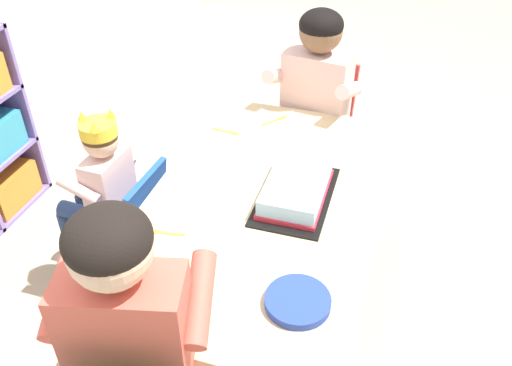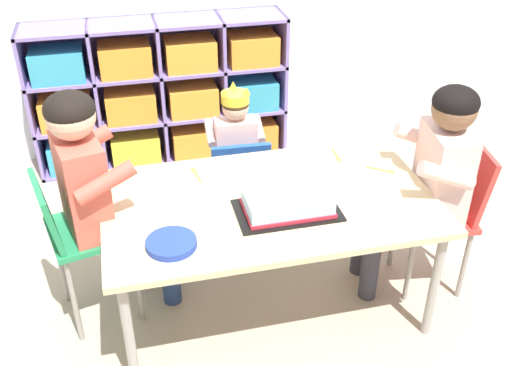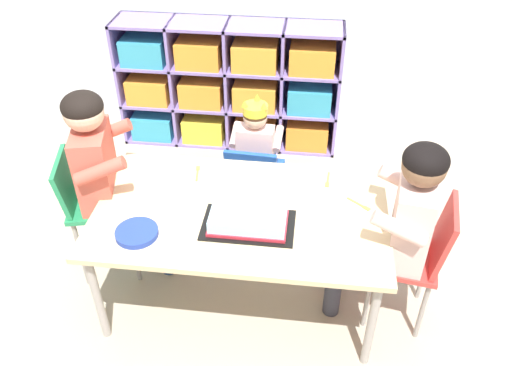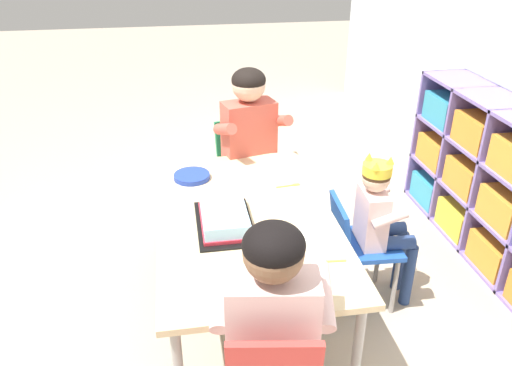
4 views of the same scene
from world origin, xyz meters
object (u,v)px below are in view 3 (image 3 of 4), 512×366
(adult_helper_seated, at_px, (109,166))
(classroom_chair_guest_side, at_px, (417,253))
(birthday_cake_on_tray, at_px, (248,220))
(fork_near_cake_tray, at_px, (197,172))
(child_with_crown, at_px, (257,144))
(activity_table, at_px, (241,217))
(classroom_chair_adult_side, at_px, (93,201))
(fork_at_table_front_edge, at_px, (360,205))
(guest_at_table_side, at_px, (398,217))
(classroom_chair_blue, at_px, (254,176))
(paper_plate_stack, at_px, (137,233))
(fork_beside_plate_stack, at_px, (328,181))

(adult_helper_seated, height_order, classroom_chair_guest_side, adult_helper_seated)
(birthday_cake_on_tray, relative_size, fork_near_cake_tray, 3.24)
(child_with_crown, relative_size, classroom_chair_guest_side, 1.15)
(fork_near_cake_tray, bearing_deg, activity_table, 36.67)
(classroom_chair_adult_side, bearing_deg, fork_at_table_front_edge, -103.92)
(classroom_chair_guest_side, bearing_deg, guest_at_table_side, -90.00)
(birthday_cake_on_tray, bearing_deg, fork_near_cake_tray, 130.01)
(activity_table, bearing_deg, classroom_chair_adult_side, 171.52)
(classroom_chair_blue, distance_m, classroom_chair_guest_side, 1.04)
(child_with_crown, relative_size, fork_at_table_front_edge, 7.38)
(classroom_chair_adult_side, distance_m, fork_at_table_front_edge, 1.36)
(fork_at_table_front_edge, bearing_deg, paper_plate_stack, 56.27)
(child_with_crown, xyz_separation_m, guest_at_table_side, (0.73, -0.69, 0.11))
(fork_beside_plate_stack, height_order, fork_at_table_front_edge, same)
(classroom_chair_blue, height_order, child_with_crown, child_with_crown)
(adult_helper_seated, xyz_separation_m, paper_plate_stack, (0.25, -0.37, -0.08))
(guest_at_table_side, bearing_deg, child_with_crown, -124.60)
(classroom_chair_blue, distance_m, classroom_chair_adult_side, 0.91)
(classroom_chair_blue, relative_size, paper_plate_stack, 3.10)
(classroom_chair_guest_side, bearing_deg, paper_plate_stack, -72.62)
(guest_at_table_side, height_order, fork_at_table_front_edge, guest_at_table_side)
(birthday_cake_on_tray, xyz_separation_m, fork_beside_plate_stack, (0.35, 0.39, -0.03))
(adult_helper_seated, distance_m, classroom_chair_guest_side, 1.55)
(child_with_crown, height_order, birthday_cake_on_tray, child_with_crown)
(guest_at_table_side, bearing_deg, classroom_chair_blue, -119.85)
(fork_beside_plate_stack, bearing_deg, child_with_crown, 50.68)
(classroom_chair_adult_side, height_order, paper_plate_stack, classroom_chair_adult_side)
(adult_helper_seated, distance_m, paper_plate_stack, 0.45)
(guest_at_table_side, height_order, fork_beside_plate_stack, guest_at_table_side)
(activity_table, xyz_separation_m, fork_at_table_front_edge, (0.56, 0.11, 0.04))
(classroom_chair_blue, xyz_separation_m, fork_near_cake_tray, (-0.25, -0.30, 0.22))
(fork_beside_plate_stack, height_order, fork_near_cake_tray, same)
(guest_at_table_side, height_order, paper_plate_stack, guest_at_table_side)
(adult_helper_seated, relative_size, fork_at_table_front_edge, 9.58)
(child_with_crown, bearing_deg, fork_near_cake_tray, 60.08)
(guest_at_table_side, relative_size, fork_beside_plate_stack, 8.09)
(adult_helper_seated, relative_size, birthday_cake_on_tray, 2.57)
(classroom_chair_blue, distance_m, paper_plate_stack, 0.93)
(fork_beside_plate_stack, bearing_deg, guest_at_table_side, -129.10)
(classroom_chair_guest_side, relative_size, birthday_cake_on_tray, 1.71)
(child_with_crown, relative_size, guest_at_table_side, 0.82)
(guest_at_table_side, height_order, fork_near_cake_tray, guest_at_table_side)
(activity_table, distance_m, birthday_cake_on_tray, 0.14)
(fork_at_table_front_edge, bearing_deg, fork_near_cake_tray, 26.46)
(adult_helper_seated, bearing_deg, classroom_chair_blue, -71.07)
(classroom_chair_guest_side, height_order, birthday_cake_on_tray, classroom_chair_guest_side)
(fork_at_table_front_edge, bearing_deg, classroom_chair_adult_side, 37.23)
(classroom_chair_adult_side, xyz_separation_m, guest_at_table_side, (1.51, -0.14, 0.16))
(child_with_crown, relative_size, fork_beside_plate_stack, 6.61)
(activity_table, bearing_deg, child_with_crown, 90.50)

